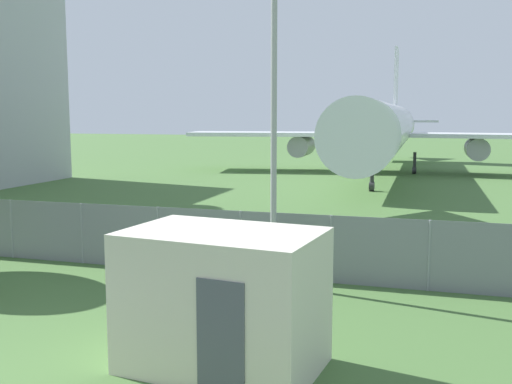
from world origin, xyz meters
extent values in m
cylinder|color=gray|center=(-5.09, 10.03, 0.93)|extent=(0.07, 0.07, 1.86)
cylinder|color=gray|center=(-2.55, 10.03, 0.93)|extent=(0.07, 0.07, 1.86)
cylinder|color=gray|center=(0.00, 10.03, 0.93)|extent=(0.07, 0.07, 1.86)
cylinder|color=gray|center=(2.55, 10.03, 0.93)|extent=(0.07, 0.07, 1.86)
cylinder|color=gray|center=(5.09, 10.03, 0.93)|extent=(0.07, 0.07, 1.86)
cylinder|color=gray|center=(7.64, 10.03, 0.93)|extent=(0.07, 0.07, 1.86)
cube|color=slate|center=(0.00, 10.03, 0.93)|extent=(56.00, 0.01, 1.86)
cylinder|color=silver|center=(4.07, 40.14, 3.52)|extent=(4.07, 30.82, 3.70)
cone|color=silver|center=(4.28, 22.91, 3.52)|extent=(3.74, 3.74, 3.70)
cone|color=silver|center=(3.85, 57.84, 3.52)|extent=(3.38, 4.66, 3.33)
cube|color=silver|center=(12.82, 41.79, 2.96)|extent=(14.28, 6.03, 0.30)
cylinder|color=#939399|center=(10.74, 42.09, 1.98)|extent=(1.70, 3.35, 1.66)
cube|color=silver|center=(-4.72, 41.57, 2.96)|extent=(14.34, 6.35, 0.30)
cylinder|color=#939399|center=(-2.65, 41.93, 1.98)|extent=(1.70, 3.35, 1.66)
cube|color=silver|center=(3.89, 54.60, 8.14)|extent=(0.28, 3.33, 5.55)
cube|color=silver|center=(3.89, 54.42, 3.89)|extent=(8.17, 3.06, 0.20)
cylinder|color=#2D2D33|center=(4.19, 30.14, 0.83)|extent=(0.24, 0.24, 1.67)
cylinder|color=#2D2D33|center=(4.19, 30.14, 0.28)|extent=(0.31, 0.56, 0.56)
cylinder|color=#2D2D33|center=(6.27, 41.71, 0.83)|extent=(0.24, 0.24, 1.67)
cylinder|color=#2D2D33|center=(6.27, 41.71, 0.28)|extent=(0.31, 0.56, 0.56)
cylinder|color=#2D2D33|center=(1.83, 41.65, 0.83)|extent=(0.24, 0.24, 1.67)
cylinder|color=#2D2D33|center=(1.83, 41.65, 0.28)|extent=(0.31, 0.56, 0.56)
cube|color=beige|center=(4.15, 4.10, 1.25)|extent=(3.64, 2.61, 2.50)
cube|color=#4C515B|center=(4.52, 2.92, 1.00)|extent=(0.84, 0.13, 1.90)
cylinder|color=#99999E|center=(3.66, 9.41, 4.18)|extent=(0.16, 0.16, 8.37)
camera|label=1|loc=(7.66, -5.64, 4.53)|focal=42.00mm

